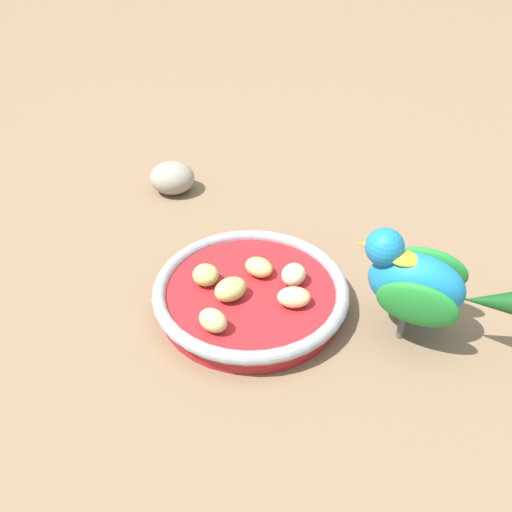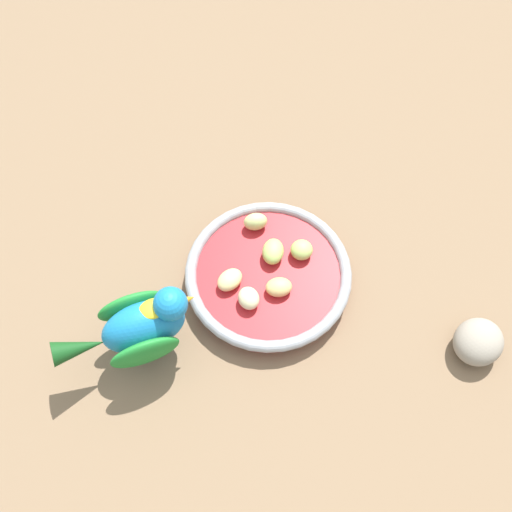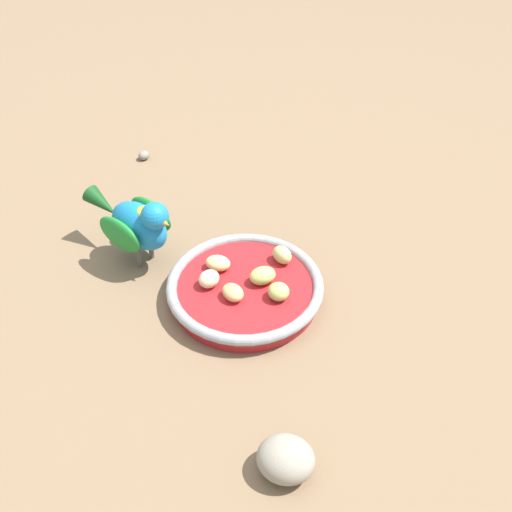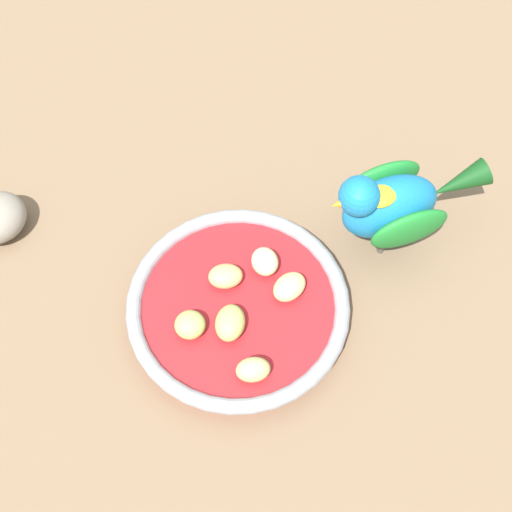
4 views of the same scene
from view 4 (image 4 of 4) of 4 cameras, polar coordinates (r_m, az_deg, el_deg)
ground_plane at (r=0.69m, az=-0.32°, el=-4.24°), size 4.00×4.00×0.00m
feeding_bowl at (r=0.67m, az=-1.48°, el=-4.18°), size 0.21×0.21×0.03m
apple_piece_0 at (r=0.64m, az=-2.11°, el=-5.44°), size 0.05×0.04×0.02m
apple_piece_1 at (r=0.67m, az=0.72°, el=-0.46°), size 0.03×0.03×0.02m
apple_piece_2 at (r=0.64m, az=-5.17°, el=-5.89°), size 0.04×0.04×0.02m
apple_piece_3 at (r=0.66m, az=2.72°, el=-2.51°), size 0.03×0.04×0.02m
apple_piece_4 at (r=0.63m, az=-0.23°, el=-9.19°), size 0.03×0.04×0.02m
apple_piece_5 at (r=0.67m, az=-2.49°, el=-1.65°), size 0.04×0.04×0.02m
parrot at (r=0.68m, az=11.02°, el=4.24°), size 0.09×0.17×0.12m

